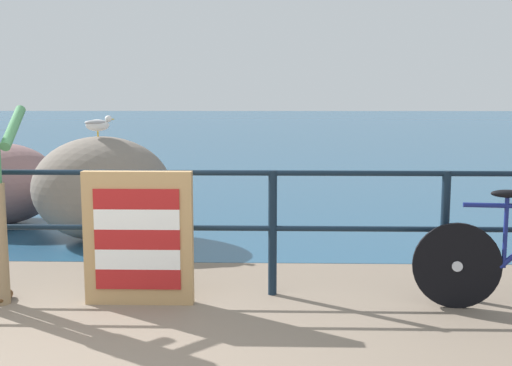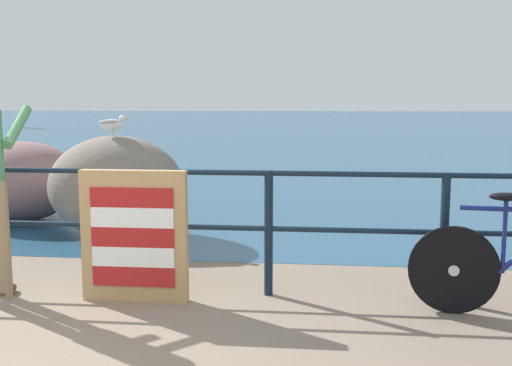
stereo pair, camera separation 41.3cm
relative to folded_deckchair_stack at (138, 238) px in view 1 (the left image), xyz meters
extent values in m
cube|color=#756656|center=(-0.34, 18.35, -0.57)|extent=(120.00, 120.00, 0.10)
cube|color=navy|center=(-0.34, 46.22, -0.52)|extent=(120.00, 90.00, 0.01)
cylinder|color=black|center=(-0.34, 0.25, -0.01)|extent=(0.07, 0.07, 1.02)
cylinder|color=black|center=(1.03, 0.25, -0.01)|extent=(0.07, 0.07, 1.02)
cylinder|color=black|center=(2.41, 0.25, -0.01)|extent=(0.07, 0.07, 1.02)
cylinder|color=black|center=(-0.34, 0.25, 0.48)|extent=(8.26, 0.04, 0.04)
cylinder|color=black|center=(-0.34, 0.25, 0.03)|extent=(8.26, 0.04, 0.04)
cylinder|color=black|center=(2.43, -0.03, -0.19)|extent=(0.66, 0.12, 0.66)
cylinder|color=#B7BCC6|center=(2.43, -0.03, -0.19)|extent=(0.09, 0.07, 0.08)
cylinder|color=navy|center=(2.77, -0.07, 0.08)|extent=(0.03, 0.03, 0.53)
ellipsoid|color=black|center=(2.77, -0.07, 0.37)|extent=(0.25, 0.13, 0.06)
cylinder|color=#8C7251|center=(-1.07, -0.03, -0.04)|extent=(0.12, 0.12, 0.95)
ellipsoid|color=#513319|center=(-1.08, 0.03, -0.48)|extent=(0.13, 0.27, 0.08)
cylinder|color=#4C8C59|center=(-1.02, 0.21, 0.84)|extent=(0.15, 0.52, 0.34)
cube|color=tan|center=(0.00, 0.00, 0.00)|extent=(0.84, 0.09, 1.04)
cube|color=#AD1E1E|center=(0.00, -0.05, -0.31)|extent=(0.66, 0.01, 0.16)
cube|color=white|center=(0.00, -0.05, -0.16)|extent=(0.66, 0.01, 0.16)
cube|color=#AD1E1E|center=(0.00, -0.05, 0.00)|extent=(0.66, 0.01, 0.16)
cube|color=white|center=(0.00, -0.05, 0.16)|extent=(0.66, 0.01, 0.16)
cube|color=#AD1E1E|center=(0.00, -0.05, 0.31)|extent=(0.66, 0.01, 0.16)
ellipsoid|color=slate|center=(-0.89, 2.18, 0.07)|extent=(1.56, 1.24, 1.18)
cylinder|color=gold|center=(-0.91, 2.15, 0.69)|extent=(0.01, 0.01, 0.06)
cylinder|color=gold|center=(-0.89, 2.11, 0.69)|extent=(0.01, 0.01, 0.06)
ellipsoid|color=white|center=(-0.90, 2.13, 0.78)|extent=(0.28, 0.21, 0.13)
ellipsoid|color=#9E9EA3|center=(-0.92, 2.13, 0.81)|extent=(0.27, 0.21, 0.06)
sphere|color=white|center=(-0.79, 2.18, 0.85)|extent=(0.08, 0.08, 0.08)
cone|color=gold|center=(-0.75, 2.20, 0.85)|extent=(0.06, 0.04, 0.02)
camera|label=1|loc=(1.03, -4.56, 1.05)|focal=42.76mm
camera|label=2|loc=(1.44, -4.54, 1.05)|focal=42.76mm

